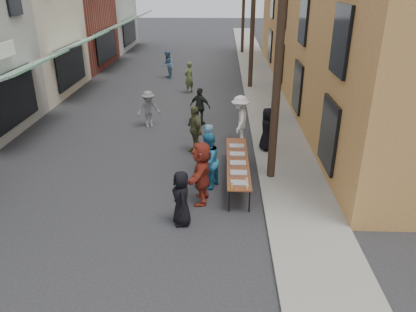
# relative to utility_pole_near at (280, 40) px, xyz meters

# --- Properties ---
(ground) EXTENTS (120.00, 120.00, 0.00)m
(ground) POSITION_rel_utility_pole_near_xyz_m (-4.30, -3.00, -4.50)
(ground) COLOR #28282B
(ground) RESTS_ON ground
(sidewalk) EXTENTS (2.20, 60.00, 0.10)m
(sidewalk) POSITION_rel_utility_pole_near_xyz_m (0.70, 12.00, -4.45)
(sidewalk) COLOR gray
(sidewalk) RESTS_ON ground
(storefront_row) EXTENTS (8.00, 37.00, 9.00)m
(storefront_row) POSITION_rel_utility_pole_near_xyz_m (-14.30, 11.96, -0.38)
(storefront_row) COLOR maroon
(storefront_row) RESTS_ON ground
(building_ochre) EXTENTS (10.00, 28.00, 10.00)m
(building_ochre) POSITION_rel_utility_pole_near_xyz_m (6.80, 11.00, 0.50)
(building_ochre) COLOR #BE8144
(building_ochre) RESTS_ON ground
(utility_pole_near) EXTENTS (0.26, 0.26, 9.00)m
(utility_pole_near) POSITION_rel_utility_pole_near_xyz_m (0.00, 0.00, 0.00)
(utility_pole_near) COLOR #2D2116
(utility_pole_near) RESTS_ON ground
(utility_pole_mid) EXTENTS (0.26, 0.26, 9.00)m
(utility_pole_mid) POSITION_rel_utility_pole_near_xyz_m (0.00, 12.00, 0.00)
(utility_pole_mid) COLOR #2D2116
(utility_pole_mid) RESTS_ON ground
(serving_table) EXTENTS (0.70, 4.00, 0.75)m
(serving_table) POSITION_rel_utility_pole_near_xyz_m (-1.12, -0.27, -3.79)
(serving_table) COLOR brown
(serving_table) RESTS_ON ground
(catering_tray_sausage) EXTENTS (0.50, 0.33, 0.08)m
(catering_tray_sausage) POSITION_rel_utility_pole_near_xyz_m (-1.12, -1.92, -3.71)
(catering_tray_sausage) COLOR maroon
(catering_tray_sausage) RESTS_ON serving_table
(catering_tray_foil_b) EXTENTS (0.50, 0.33, 0.08)m
(catering_tray_foil_b) POSITION_rel_utility_pole_near_xyz_m (-1.12, -1.27, -3.71)
(catering_tray_foil_b) COLOR #B2B2B7
(catering_tray_foil_b) RESTS_ON serving_table
(catering_tray_buns) EXTENTS (0.50, 0.33, 0.08)m
(catering_tray_buns) POSITION_rel_utility_pole_near_xyz_m (-1.12, -0.57, -3.71)
(catering_tray_buns) COLOR tan
(catering_tray_buns) RESTS_ON serving_table
(catering_tray_foil_d) EXTENTS (0.50, 0.33, 0.08)m
(catering_tray_foil_d) POSITION_rel_utility_pole_near_xyz_m (-1.12, 0.13, -3.71)
(catering_tray_foil_d) COLOR #B2B2B7
(catering_tray_foil_d) RESTS_ON serving_table
(catering_tray_buns_end) EXTENTS (0.50, 0.33, 0.08)m
(catering_tray_buns_end) POSITION_rel_utility_pole_near_xyz_m (-1.12, 0.83, -3.71)
(catering_tray_buns_end) COLOR tan
(catering_tray_buns_end) RESTS_ON serving_table
(condiment_jar_a) EXTENTS (0.07, 0.07, 0.08)m
(condiment_jar_a) POSITION_rel_utility_pole_near_xyz_m (-1.34, -2.22, -3.71)
(condiment_jar_a) COLOR #A57F26
(condiment_jar_a) RESTS_ON serving_table
(condiment_jar_b) EXTENTS (0.07, 0.07, 0.08)m
(condiment_jar_b) POSITION_rel_utility_pole_near_xyz_m (-1.34, -2.12, -3.71)
(condiment_jar_b) COLOR #A57F26
(condiment_jar_b) RESTS_ON serving_table
(condiment_jar_c) EXTENTS (0.07, 0.07, 0.08)m
(condiment_jar_c) POSITION_rel_utility_pole_near_xyz_m (-1.34, -2.02, -3.71)
(condiment_jar_c) COLOR #A57F26
(condiment_jar_c) RESTS_ON serving_table
(cup_stack) EXTENTS (0.08, 0.08, 0.12)m
(cup_stack) POSITION_rel_utility_pole_near_xyz_m (-0.92, -2.17, -3.69)
(cup_stack) COLOR tan
(cup_stack) RESTS_ON serving_table
(guest_front_a) EXTENTS (0.69, 0.87, 1.56)m
(guest_front_a) POSITION_rel_utility_pole_near_xyz_m (-2.70, -2.80, -3.72)
(guest_front_a) COLOR black
(guest_front_a) RESTS_ON ground
(guest_front_b) EXTENTS (0.45, 0.67, 1.79)m
(guest_front_b) POSITION_rel_utility_pole_near_xyz_m (-2.13, 0.23, -3.60)
(guest_front_b) COLOR #51789D
(guest_front_b) RESTS_ON ground
(guest_front_c) EXTENTS (1.02, 1.11, 1.85)m
(guest_front_c) POSITION_rel_utility_pole_near_xyz_m (-2.07, -0.71, -3.58)
(guest_front_c) COLOR teal
(guest_front_c) RESTS_ON ground
(guest_front_d) EXTENTS (0.87, 1.34, 1.96)m
(guest_front_d) POSITION_rel_utility_pole_near_xyz_m (-0.94, 3.14, -3.52)
(guest_front_d) COLOR white
(guest_front_d) RESTS_ON ground
(guest_front_e) EXTENTS (0.91, 1.16, 1.83)m
(guest_front_e) POSITION_rel_utility_pole_near_xyz_m (-2.67, 2.15, -3.58)
(guest_front_e) COLOR brown
(guest_front_e) RESTS_ON ground
(guest_queue_back) EXTENTS (0.73, 1.83, 1.92)m
(guest_queue_back) POSITION_rel_utility_pole_near_xyz_m (-2.23, -1.60, -3.54)
(guest_queue_back) COLOR maroon
(guest_queue_back) RESTS_ON ground
(server) EXTENTS (0.73, 0.92, 1.65)m
(server) POSITION_rel_utility_pole_near_xyz_m (0.05, 2.26, -3.57)
(server) COLOR black
(server) RESTS_ON sidewalk
(passerby_left) EXTENTS (1.22, 1.02, 1.64)m
(passerby_left) POSITION_rel_utility_pole_near_xyz_m (-4.90, 4.93, -3.68)
(passerby_left) COLOR slate
(passerby_left) RESTS_ON ground
(passerby_mid) EXTENTS (1.08, 0.77, 1.70)m
(passerby_mid) POSITION_rel_utility_pole_near_xyz_m (-2.64, 5.28, -3.65)
(passerby_mid) COLOR black
(passerby_mid) RESTS_ON ground
(passerby_right) EXTENTS (0.75, 0.78, 1.80)m
(passerby_right) POSITION_rel_utility_pole_near_xyz_m (-3.58, 10.75, -3.60)
(passerby_right) COLOR #526037
(passerby_right) RESTS_ON ground
(passerby_far) EXTENTS (0.88, 1.02, 1.81)m
(passerby_far) POSITION_rel_utility_pole_near_xyz_m (-5.26, 14.32, -3.60)
(passerby_far) COLOR teal
(passerby_far) RESTS_ON ground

